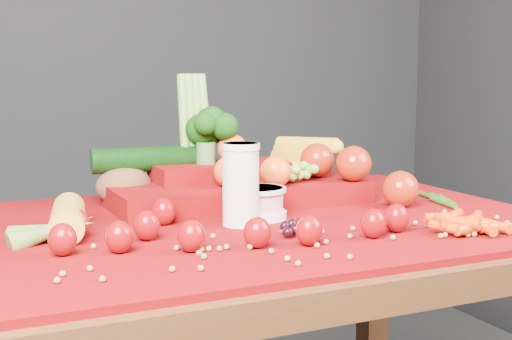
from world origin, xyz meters
name	(u,v)px	position (x,y,z in m)	size (l,w,h in m)	color
table	(260,274)	(0.00, 0.00, 0.66)	(1.10, 0.80, 0.75)	#321D0B
red_cloth	(261,221)	(0.00, 0.00, 0.76)	(1.05, 0.75, 0.01)	#6F0305
milk_glass	(241,181)	(-0.06, -0.04, 0.84)	(0.07, 0.07, 0.15)	silver
yogurt_bowl	(258,202)	(0.00, 0.00, 0.79)	(0.11, 0.11, 0.06)	silver
strawberry_scatter	(212,226)	(-0.15, -0.14, 0.79)	(0.58, 0.28, 0.05)	#8D0800
dark_grape_cluster	(291,228)	(-0.01, -0.15, 0.78)	(0.06, 0.05, 0.03)	black
soybean_scatter	(314,239)	(0.00, -0.20, 0.77)	(0.84, 0.24, 0.01)	#9E7544
corn_ear	(57,226)	(-0.37, -0.01, 0.78)	(0.21, 0.25, 0.06)	#F1B143
potato	(124,186)	(-0.20, 0.23, 0.80)	(0.12, 0.08, 0.08)	#50321F
baby_carrot_pile	(461,224)	(0.26, -0.25, 0.78)	(0.17, 0.17, 0.03)	red
green_bean_pile	(439,200)	(0.40, -0.01, 0.77)	(0.14, 0.12, 0.01)	#265C15
produce_mound	(247,175)	(0.04, 0.16, 0.82)	(0.60, 0.36, 0.27)	#6F0305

